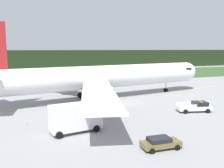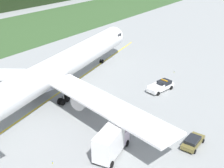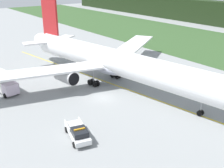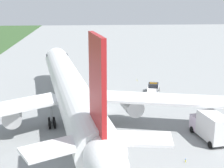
% 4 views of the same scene
% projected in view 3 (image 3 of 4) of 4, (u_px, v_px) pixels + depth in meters
% --- Properties ---
extents(ground, '(320.00, 320.00, 0.00)m').
position_uv_depth(ground, '(103.00, 98.00, 47.98)').
color(ground, gray).
extents(taxiway_centerline_main, '(73.54, 12.71, 0.01)m').
position_uv_depth(taxiway_centerline_main, '(117.00, 86.00, 53.27)').
color(taxiway_centerline_main, yellow).
rests_on(taxiway_centerline_main, ground).
extents(airliner, '(55.47, 51.02, 15.40)m').
position_uv_depth(airliner, '(114.00, 62.00, 52.06)').
color(airliner, white).
rests_on(airliner, ground).
extents(ops_pickup_truck, '(6.10, 3.37, 1.94)m').
position_uv_depth(ops_pickup_truck, '(78.00, 133.00, 35.62)').
color(ops_pickup_truck, white).
rests_on(ops_pickup_truck, ground).
extents(catering_truck, '(6.93, 3.57, 3.93)m').
position_uv_depth(catering_truck, '(3.00, 82.00, 49.63)').
color(catering_truck, silver).
rests_on(catering_truck, ground).
extents(taxiway_edge_light_west, '(0.12, 0.12, 0.45)m').
position_uv_depth(taxiway_edge_light_west, '(21.00, 77.00, 57.29)').
color(taxiway_edge_light_west, yellow).
rests_on(taxiway_edge_light_west, ground).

